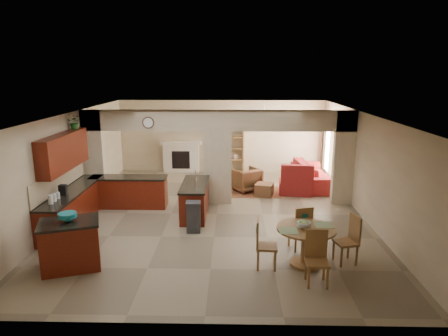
{
  "coord_description": "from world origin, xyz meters",
  "views": [
    {
      "loc": [
        0.44,
        -10.54,
        3.89
      ],
      "look_at": [
        0.19,
        0.3,
        1.25
      ],
      "focal_mm": 32.0,
      "sensor_mm": 36.0,
      "label": 1
    }
  ],
  "objects_px": {
    "dining_table": "(306,241)",
    "armchair": "(246,179)",
    "kitchen_island": "(71,245)",
    "sofa": "(315,174)"
  },
  "relations": [
    {
      "from": "dining_table",
      "to": "armchair",
      "type": "distance_m",
      "value": 5.36
    },
    {
      "from": "dining_table",
      "to": "armchair",
      "type": "relative_size",
      "value": 1.42
    },
    {
      "from": "kitchen_island",
      "to": "dining_table",
      "type": "bearing_deg",
      "value": -16.29
    },
    {
      "from": "sofa",
      "to": "armchair",
      "type": "relative_size",
      "value": 3.23
    },
    {
      "from": "dining_table",
      "to": "sofa",
      "type": "relative_size",
      "value": 0.44
    },
    {
      "from": "kitchen_island",
      "to": "dining_table",
      "type": "xyz_separation_m",
      "value": [
        4.75,
        0.21,
        0.04
      ]
    },
    {
      "from": "dining_table",
      "to": "armchair",
      "type": "height_order",
      "value": "dining_table"
    },
    {
      "from": "kitchen_island",
      "to": "armchair",
      "type": "relative_size",
      "value": 1.6
    },
    {
      "from": "dining_table",
      "to": "sofa",
      "type": "xyz_separation_m",
      "value": [
        1.37,
        5.99,
        -0.14
      ]
    },
    {
      "from": "sofa",
      "to": "armchair",
      "type": "height_order",
      "value": "sofa"
    }
  ]
}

